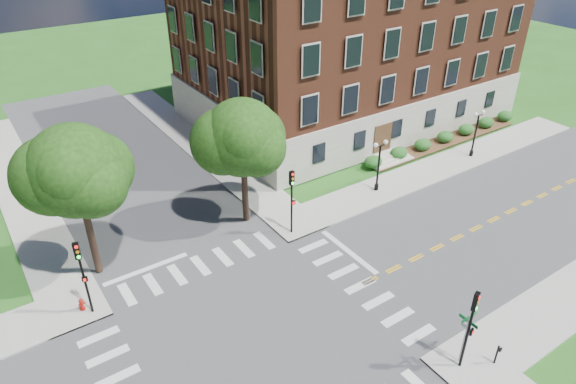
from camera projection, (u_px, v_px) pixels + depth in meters
ground at (259, 336)px, 27.68m from camera, size 160.00×160.00×0.00m
road_ew at (259, 336)px, 27.68m from camera, size 90.00×12.00×0.01m
road_ns at (259, 336)px, 27.68m from camera, size 12.00×90.00×0.01m
sidewalk_ne at (316, 156)px, 45.97m from camera, size 34.00×34.00×0.12m
crosswalk_east at (360, 286)px, 31.15m from camera, size 2.20×10.20×0.02m
stop_bar_east at (349, 252)px, 34.05m from camera, size 0.40×5.50×0.00m
main_building at (348, 34)px, 50.56m from camera, size 30.60×22.40×16.50m
shrub_row at (444, 143)px, 48.35m from camera, size 18.00×2.00×1.30m
tree_c at (75, 171)px, 28.53m from camera, size 5.39×5.39×9.85m
tree_d at (242, 138)px, 33.91m from camera, size 5.31×5.31×9.11m
traffic_signal_se at (471, 321)px, 24.26m from camera, size 0.38×0.45×4.80m
traffic_signal_ne at (292, 194)px, 34.22m from camera, size 0.33×0.36×4.80m
traffic_signal_nw at (82, 269)px, 27.53m from camera, size 0.38×0.45×4.80m
twin_lamp_west at (379, 163)px, 39.51m from camera, size 1.36×0.36×4.23m
twin_lamp_east at (476, 131)px, 44.65m from camera, size 1.36×0.36×4.23m
street_sign_pole at (466, 329)px, 24.98m from camera, size 1.10×1.10×3.10m
push_button_post at (497, 354)px, 25.62m from camera, size 0.14×0.21×1.20m
fire_hydrant at (82, 305)px, 29.08m from camera, size 0.35×0.35×0.75m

